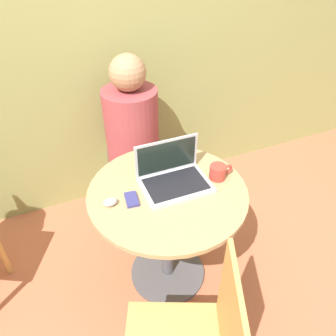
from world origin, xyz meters
The scene contains 8 objects.
ground_plane centered at (0.00, 0.00, 0.00)m, with size 12.00×12.00×0.00m, color #B26042.
back_wall centered at (0.00, 0.94, 1.30)m, with size 7.00×0.05×2.60m.
round_table centered at (0.00, 0.00, 0.52)m, with size 0.82×0.82×0.70m.
laptop centered at (0.05, 0.04, 0.74)m, with size 0.35×0.26×0.21m.
cell_phone centered at (-0.19, 0.00, 0.71)m, with size 0.07×0.11×0.02m.
computer_mouse centered at (-0.30, 0.01, 0.72)m, with size 0.07×0.05×0.04m.
coffee_cup centered at (0.29, -0.01, 0.74)m, with size 0.13×0.09×0.08m.
person_seated centered at (0.04, 0.72, 0.50)m, with size 0.39×0.56×1.19m.
Camera 1 is at (-0.50, -1.15, 1.81)m, focal length 35.00 mm.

